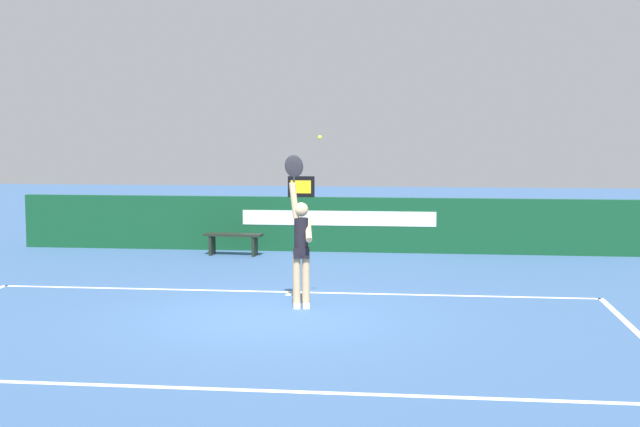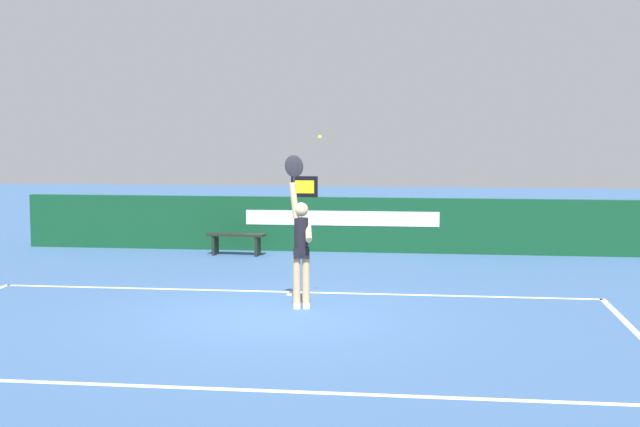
{
  "view_description": "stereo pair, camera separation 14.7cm",
  "coord_description": "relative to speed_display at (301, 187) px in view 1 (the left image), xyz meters",
  "views": [
    {
      "loc": [
        2.16,
        -12.28,
        2.69
      ],
      "look_at": [
        0.64,
        0.69,
        1.45
      ],
      "focal_mm": 48.81,
      "sensor_mm": 36.0,
      "label": 1
    },
    {
      "loc": [
        2.31,
        -12.26,
        2.69
      ],
      "look_at": [
        0.64,
        0.69,
        1.45
      ],
      "focal_mm": 48.81,
      "sensor_mm": 36.0,
      "label": 2
    }
  ],
  "objects": [
    {
      "name": "tennis_ball",
      "position": [
        1.16,
        -6.32,
        1.14
      ],
      "size": [
        0.07,
        0.07,
        0.07
      ],
      "color": "#D2E739"
    },
    {
      "name": "courtside_bench_near",
      "position": [
        -1.37,
        -0.87,
        -1.1
      ],
      "size": [
        1.28,
        0.44,
        0.48
      ],
      "color": "black",
      "rests_on": "ground"
    },
    {
      "name": "back_wall",
      "position": [
        0.52,
        0.0,
        -0.84
      ],
      "size": [
        13.95,
        0.2,
        1.22
      ],
      "color": "#0F4324",
      "rests_on": "ground"
    },
    {
      "name": "speed_display",
      "position": [
        0.0,
        0.0,
        0.0
      ],
      "size": [
        0.59,
        0.15,
        0.47
      ],
      "color": "black",
      "rests_on": "back_wall"
    },
    {
      "name": "court_lines",
      "position": [
        0.52,
        -7.75,
        -1.45
      ],
      "size": [
        10.21,
        5.63,
        0.0
      ],
      "color": "white",
      "rests_on": "ground"
    },
    {
      "name": "tennis_player",
      "position": [
        0.86,
        -6.25,
        -0.49
      ],
      "size": [
        0.47,
        0.48,
        2.36
      ],
      "color": "tan",
      "rests_on": "ground"
    },
    {
      "name": "ground_plane",
      "position": [
        0.52,
        -6.96,
        -1.45
      ],
      "size": [
        60.0,
        60.0,
        0.0
      ],
      "primitive_type": "plane",
      "color": "#375989"
    }
  ]
}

